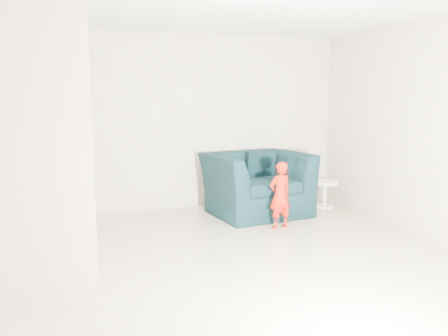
{
  "coord_description": "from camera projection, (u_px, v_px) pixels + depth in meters",
  "views": [
    {
      "loc": [
        -1.64,
        -4.45,
        1.76
      ],
      "look_at": [
        0.15,
        1.2,
        0.85
      ],
      "focal_mm": 38.0,
      "sensor_mm": 36.0,
      "label": 1
    }
  ],
  "objects": [
    {
      "name": "cushion",
      "position": [
        260.0,
        165.0,
        7.33
      ],
      "size": [
        0.45,
        0.21,
        0.44
      ],
      "primitive_type": "cube",
      "rotation": [
        0.21,
        0.0,
        0.0
      ],
      "color": "black",
      "rests_on": "armchair"
    },
    {
      "name": "staircase",
      "position": [
        39.0,
        178.0,
        4.73
      ],
      "size": [
        1.02,
        3.03,
        3.62
      ],
      "color": "#ADA089",
      "rests_on": "floor"
    },
    {
      "name": "toddler",
      "position": [
        280.0,
        195.0,
        6.29
      ],
      "size": [
        0.36,
        0.28,
        0.9
      ],
      "primitive_type": "imported",
      "rotation": [
        0.0,
        0.0,
        3.34
      ],
      "color": "#AE1305",
      "rests_on": "floor"
    },
    {
      "name": "armchair",
      "position": [
        257.0,
        184.0,
        7.06
      ],
      "size": [
        1.57,
        1.42,
        0.91
      ],
      "primitive_type": "imported",
      "rotation": [
        0.0,
        0.0,
        0.15
      ],
      "color": "black",
      "rests_on": "floor"
    },
    {
      "name": "back_wall",
      "position": [
        185.0,
        122.0,
        7.34
      ],
      "size": [
        5.0,
        0.0,
        5.0
      ],
      "primitive_type": "plane",
      "rotation": [
        1.57,
        0.0,
        0.0
      ],
      "color": "#B3A891",
      "rests_on": "floor"
    },
    {
      "name": "throw",
      "position": [
        221.0,
        179.0,
        6.82
      ],
      "size": [
        0.04,
        0.44,
        0.49
      ],
      "primitive_type": "cube",
      "color": "black",
      "rests_on": "armchair"
    },
    {
      "name": "floor",
      "position": [
        245.0,
        265.0,
        4.95
      ],
      "size": [
        5.5,
        5.5,
        0.0
      ],
      "primitive_type": "plane",
      "color": "tan",
      "rests_on": "ground"
    },
    {
      "name": "phone",
      "position": [
        287.0,
        171.0,
        6.24
      ],
      "size": [
        0.03,
        0.05,
        0.1
      ],
      "primitive_type": "cube",
      "rotation": [
        0.0,
        0.0,
        -0.16
      ],
      "color": "black",
      "rests_on": "toddler"
    },
    {
      "name": "right_wall",
      "position": [
        448.0,
        131.0,
        5.49
      ],
      "size": [
        0.0,
        5.5,
        5.5
      ],
      "primitive_type": "plane",
      "rotation": [
        1.57,
        0.0,
        -1.57
      ],
      "color": "#B3A891",
      "rests_on": "floor"
    },
    {
      "name": "side_table",
      "position": [
        325.0,
        190.0,
        7.5
      ],
      "size": [
        0.42,
        0.42,
        0.42
      ],
      "color": "silver",
      "rests_on": "floor"
    }
  ]
}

